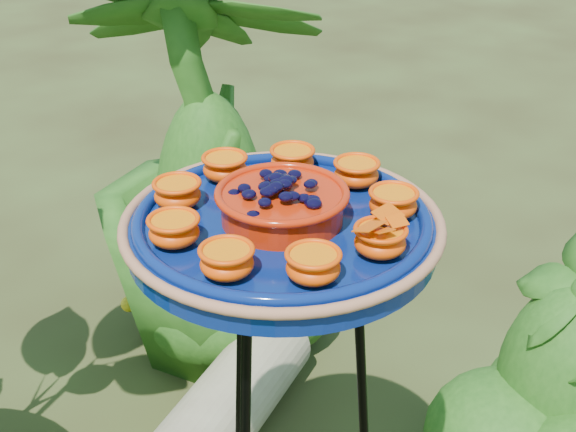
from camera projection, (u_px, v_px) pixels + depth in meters
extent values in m
torus|color=black|center=(282.00, 251.00, 1.10)|extent=(0.30, 0.30, 0.01)
cylinder|color=black|center=(240.00, 418.00, 1.40)|extent=(0.04, 0.08, 0.82)
cylinder|color=navy|center=(282.00, 232.00, 1.09)|extent=(0.52, 0.52, 0.04)
torus|color=#AF684F|center=(282.00, 221.00, 1.08)|extent=(0.44, 0.44, 0.01)
torus|color=navy|center=(282.00, 219.00, 1.08)|extent=(0.40, 0.40, 0.02)
cylinder|color=#B62006|center=(282.00, 207.00, 1.07)|extent=(0.20, 0.20, 0.04)
torus|color=#B62006|center=(282.00, 193.00, 1.06)|extent=(0.18, 0.18, 0.01)
ellipsoid|color=black|center=(282.00, 189.00, 1.06)|extent=(0.15, 0.15, 0.03)
ellipsoid|color=#F44A02|center=(356.00, 175.00, 1.17)|extent=(0.07, 0.07, 0.03)
cylinder|color=orange|center=(357.00, 165.00, 1.16)|extent=(0.06, 0.06, 0.01)
ellipsoid|color=#F44A02|center=(292.00, 162.00, 1.20)|extent=(0.07, 0.07, 0.03)
cylinder|color=orange|center=(292.00, 152.00, 1.20)|extent=(0.06, 0.06, 0.01)
ellipsoid|color=#F44A02|center=(225.00, 169.00, 1.18)|extent=(0.07, 0.07, 0.03)
cylinder|color=orange|center=(225.00, 159.00, 1.17)|extent=(0.06, 0.06, 0.01)
ellipsoid|color=#F44A02|center=(178.00, 196.00, 1.11)|extent=(0.07, 0.07, 0.03)
cylinder|color=orange|center=(177.00, 185.00, 1.10)|extent=(0.06, 0.06, 0.01)
ellipsoid|color=#F44A02|center=(174.00, 233.00, 1.02)|extent=(0.07, 0.07, 0.03)
cylinder|color=orange|center=(173.00, 222.00, 1.01)|extent=(0.06, 0.06, 0.01)
ellipsoid|color=#F44A02|center=(227.00, 264.00, 0.95)|extent=(0.07, 0.07, 0.03)
cylinder|color=orange|center=(226.00, 252.00, 0.95)|extent=(0.06, 0.06, 0.01)
ellipsoid|color=#F44A02|center=(313.00, 268.00, 0.95)|extent=(0.07, 0.07, 0.03)
cylinder|color=orange|center=(313.00, 256.00, 0.94)|extent=(0.06, 0.06, 0.01)
ellipsoid|color=#F44A02|center=(380.00, 243.00, 1.00)|extent=(0.07, 0.07, 0.03)
cylinder|color=orange|center=(381.00, 232.00, 0.99)|extent=(0.06, 0.06, 0.01)
ellipsoid|color=#F44A02|center=(393.00, 205.00, 1.08)|extent=(0.07, 0.07, 0.03)
cylinder|color=orange|center=(394.00, 195.00, 1.08)|extent=(0.06, 0.06, 0.01)
cylinder|color=black|center=(381.00, 225.00, 0.98)|extent=(0.01, 0.03, 0.00)
cube|color=#FF6E05|center=(369.00, 226.00, 0.97)|extent=(0.04, 0.03, 0.01)
cube|color=#FF6E05|center=(388.00, 214.00, 1.00)|extent=(0.04, 0.03, 0.01)
cylinder|color=tan|center=(227.00, 407.00, 1.88)|extent=(0.59, 0.32, 0.19)
imported|color=#204E14|center=(209.00, 160.00, 2.01)|extent=(0.86, 0.86, 1.09)
imported|color=#204E14|center=(569.00, 354.00, 1.71)|extent=(0.40, 0.38, 0.63)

